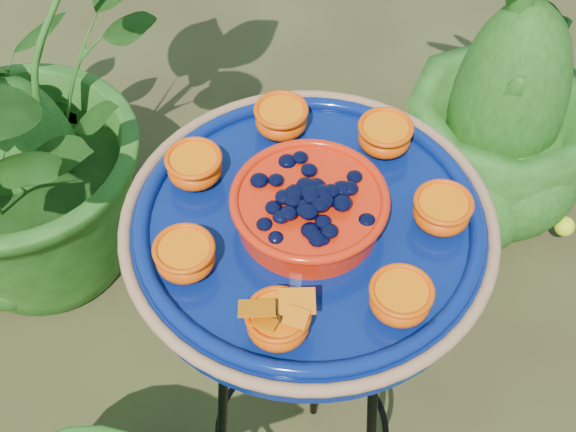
{
  "coord_description": "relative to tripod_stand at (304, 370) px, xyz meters",
  "views": [
    {
      "loc": [
        -0.26,
        -0.69,
        1.76
      ],
      "look_at": [
        -0.14,
        -0.08,
        0.98
      ],
      "focal_mm": 50.0,
      "sensor_mm": 36.0,
      "label": 1
    }
  ],
  "objects": [
    {
      "name": "shrub_back_right",
      "position": [
        0.68,
        0.72,
        -0.11
      ],
      "size": [
        0.71,
        0.71,
        0.9
      ],
      "primitive_type": "imported",
      "rotation": [
        0.0,
        0.0,
        2.26
      ],
      "color": "#1D4713",
      "rests_on": "ground"
    },
    {
      "name": "driftwood_log",
      "position": [
        0.26,
        0.45,
        -0.47
      ],
      "size": [
        0.55,
        0.43,
        0.18
      ],
      "primitive_type": "cylinder",
      "rotation": [
        0.0,
        1.57,
        0.55
      ],
      "color": "gray",
      "rests_on": "ground"
    },
    {
      "name": "shrub_back_left",
      "position": [
        -0.52,
        0.81,
        -0.06
      ],
      "size": [
        1.1,
        1.15,
        1.0
      ],
      "primitive_type": "imported",
      "rotation": [
        0.0,
        0.0,
        1.11
      ],
      "color": "#1D4713",
      "rests_on": "ground"
    },
    {
      "name": "feeder_dish",
      "position": [
        -0.0,
        -0.0,
        0.4
      ],
      "size": [
        0.6,
        0.6,
        0.11
      ],
      "rotation": [
        0.0,
        0.0,
        -0.38
      ],
      "color": "navy",
      "rests_on": "tripod_stand"
    },
    {
      "name": "tripod_stand",
      "position": [
        0.0,
        0.0,
        0.0
      ],
      "size": [
        0.43,
        0.43,
        0.91
      ],
      "rotation": [
        0.0,
        0.0,
        -0.38
      ],
      "color": "black",
      "rests_on": "ground"
    }
  ]
}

